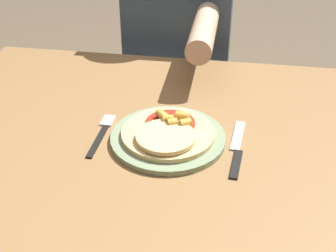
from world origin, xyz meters
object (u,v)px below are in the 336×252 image
(dining_table, at_px, (148,178))
(plate, at_px, (168,138))
(knife, at_px, (237,149))
(person_diner, at_px, (179,48))
(fork, at_px, (102,132))
(pizza, at_px, (168,132))

(dining_table, height_order, plate, plate)
(knife, bearing_deg, person_diner, 108.80)
(dining_table, bearing_deg, knife, -0.73)
(dining_table, height_order, person_diner, person_diner)
(person_diner, bearing_deg, knife, -71.20)
(fork, height_order, knife, same)
(knife, relative_size, person_diner, 0.18)
(pizza, relative_size, person_diner, 0.18)
(pizza, relative_size, knife, 0.96)
(plate, relative_size, fork, 1.50)
(dining_table, xyz_separation_m, person_diner, (-0.01, 0.64, 0.06))
(plate, xyz_separation_m, pizza, (0.00, -0.00, 0.02))
(dining_table, distance_m, knife, 0.23)
(dining_table, xyz_separation_m, pizza, (0.05, 0.01, 0.13))
(pizza, xyz_separation_m, knife, (0.16, -0.01, -0.02))
(dining_table, height_order, fork, fork)
(dining_table, distance_m, plate, 0.13)
(fork, bearing_deg, dining_table, -7.77)
(person_diner, bearing_deg, dining_table, -88.85)
(plate, bearing_deg, dining_table, -168.97)
(plate, bearing_deg, knife, -4.36)
(dining_table, xyz_separation_m, plate, (0.05, 0.01, 0.12))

